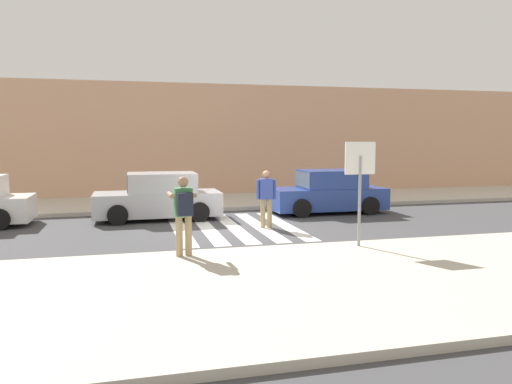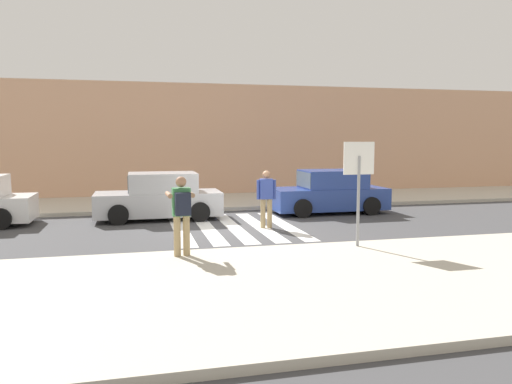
{
  "view_description": "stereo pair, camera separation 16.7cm",
  "coord_description": "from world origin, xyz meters",
  "px_view_note": "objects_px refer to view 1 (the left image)",
  "views": [
    {
      "loc": [
        -3.04,
        -14.39,
        2.66
      ],
      "look_at": [
        0.6,
        -0.2,
        1.1
      ],
      "focal_mm": 35.0,
      "sensor_mm": 36.0,
      "label": 1
    },
    {
      "loc": [
        -2.88,
        -14.43,
        2.66
      ],
      "look_at": [
        0.6,
        -0.2,
        1.1
      ],
      "focal_mm": 35.0,
      "sensor_mm": 36.0,
      "label": 2
    }
  ],
  "objects_px": {
    "stop_sign": "(360,171)",
    "pedestrian_crossing": "(266,196)",
    "parked_car_blue": "(328,193)",
    "photographer_with_backpack": "(184,209)",
    "parked_car_silver": "(159,198)"
  },
  "relations": [
    {
      "from": "stop_sign",
      "to": "pedestrian_crossing",
      "type": "bearing_deg",
      "value": 109.64
    },
    {
      "from": "stop_sign",
      "to": "photographer_with_backpack",
      "type": "distance_m",
      "value": 4.19
    },
    {
      "from": "stop_sign",
      "to": "parked_car_silver",
      "type": "height_order",
      "value": "stop_sign"
    },
    {
      "from": "pedestrian_crossing",
      "to": "stop_sign",
      "type": "bearing_deg",
      "value": -70.36
    },
    {
      "from": "photographer_with_backpack",
      "to": "parked_car_blue",
      "type": "height_order",
      "value": "photographer_with_backpack"
    },
    {
      "from": "stop_sign",
      "to": "pedestrian_crossing",
      "type": "distance_m",
      "value": 3.91
    },
    {
      "from": "stop_sign",
      "to": "parked_car_silver",
      "type": "bearing_deg",
      "value": 125.43
    },
    {
      "from": "photographer_with_backpack",
      "to": "stop_sign",
      "type": "bearing_deg",
      "value": 0.73
    },
    {
      "from": "parked_car_silver",
      "to": "stop_sign",
      "type": "bearing_deg",
      "value": -54.57
    },
    {
      "from": "pedestrian_crossing",
      "to": "parked_car_silver",
      "type": "xyz_separation_m",
      "value": [
        -3.01,
        2.45,
        -0.25
      ]
    },
    {
      "from": "stop_sign",
      "to": "pedestrian_crossing",
      "type": "relative_size",
      "value": 1.42
    },
    {
      "from": "photographer_with_backpack",
      "to": "pedestrian_crossing",
      "type": "relative_size",
      "value": 1.0
    },
    {
      "from": "pedestrian_crossing",
      "to": "photographer_with_backpack",
      "type": "bearing_deg",
      "value": -128.12
    },
    {
      "from": "pedestrian_crossing",
      "to": "parked_car_blue",
      "type": "xyz_separation_m",
      "value": [
        3.02,
        2.45,
        -0.25
      ]
    },
    {
      "from": "stop_sign",
      "to": "parked_car_silver",
      "type": "xyz_separation_m",
      "value": [
        -4.29,
        6.03,
        -1.2
      ]
    }
  ]
}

